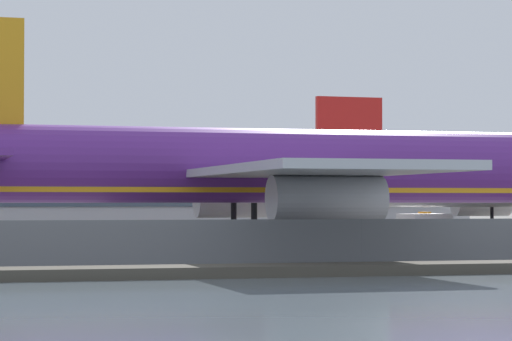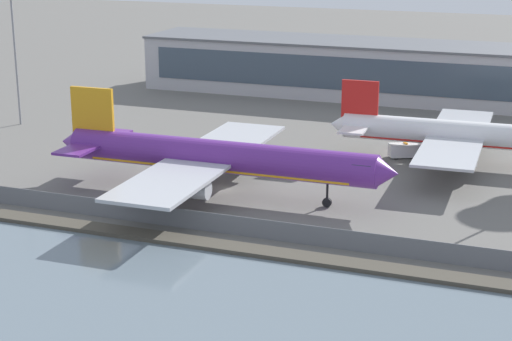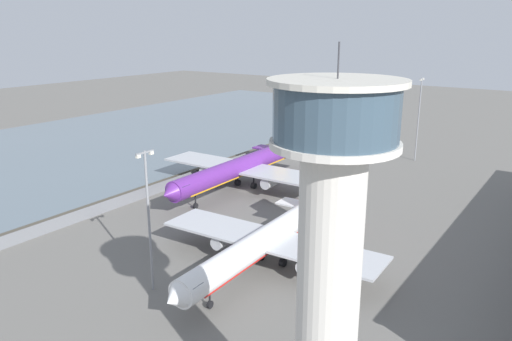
% 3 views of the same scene
% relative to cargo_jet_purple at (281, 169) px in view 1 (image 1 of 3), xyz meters
% --- Properties ---
extents(ground_plane, '(500.00, 500.00, 0.00)m').
position_rel_cargo_jet_purple_xyz_m(ground_plane, '(0.19, 2.12, -5.31)').
color(ground_plane, '#66635E').
extents(shoreline_seawall, '(320.00, 3.00, 0.50)m').
position_rel_cargo_jet_purple_xyz_m(shoreline_seawall, '(0.19, -18.38, -5.06)').
color(shoreline_seawall, '#474238').
rests_on(shoreline_seawall, ground).
extents(perimeter_fence, '(280.00, 0.10, 2.46)m').
position_rel_cargo_jet_purple_xyz_m(perimeter_fence, '(0.19, -13.88, -4.08)').
color(perimeter_fence, slate).
rests_on(perimeter_fence, ground).
extents(cargo_jet_purple, '(49.67, 42.57, 13.92)m').
position_rel_cargo_jet_purple_xyz_m(cargo_jet_purple, '(0.00, 0.00, 0.00)').
color(cargo_jet_purple, '#602889').
rests_on(cargo_jet_purple, ground).
extents(baggage_tug, '(2.93, 3.58, 1.80)m').
position_rel_cargo_jet_purple_xyz_m(baggage_tug, '(-2.57, -10.84, -4.50)').
color(baggage_tug, '#1E2328').
rests_on(baggage_tug, ground).
extents(ops_van, '(5.58, 4.27, 2.48)m').
position_rel_cargo_jet_purple_xyz_m(ops_van, '(21.32, 28.19, -4.03)').
color(ops_van, white).
rests_on(ops_van, ground).
extents(terminal_building, '(88.05, 18.43, 11.80)m').
position_rel_cargo_jet_purple_xyz_m(terminal_building, '(-1.08, 74.03, 0.60)').
color(terminal_building, '#B2B2B7').
rests_on(terminal_building, ground).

